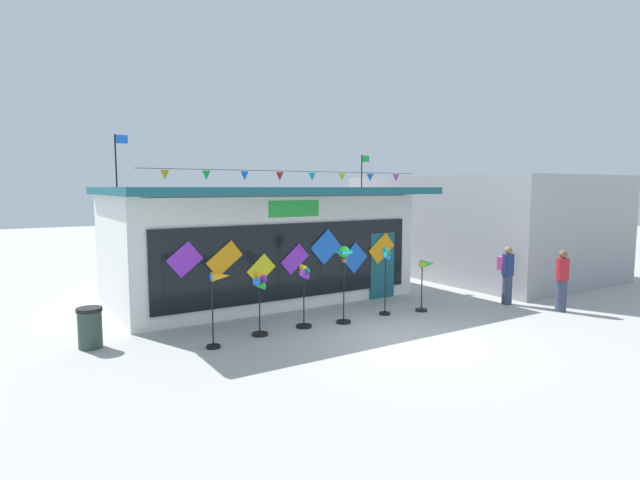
{
  "coord_description": "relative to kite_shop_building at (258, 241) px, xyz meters",
  "views": [
    {
      "loc": [
        -7.46,
        -8.27,
        3.36
      ],
      "look_at": [
        -0.22,
        3.21,
        1.95
      ],
      "focal_mm": 28.31,
      "sensor_mm": 36.0,
      "label": 1
    }
  ],
  "objects": [
    {
      "name": "ground_plane",
      "position": [
        0.83,
        -5.82,
        -1.72
      ],
      "size": [
        80.0,
        80.0,
        0.0
      ],
      "primitive_type": "plane",
      "color": "#ADAAA5"
    },
    {
      "name": "kite_shop_building",
      "position": [
        0.0,
        0.0,
        0.0
      ],
      "size": [
        8.96,
        5.67,
        4.75
      ],
      "color": "silver",
      "rests_on": "ground_plane"
    },
    {
      "name": "wind_spinner_far_left",
      "position": [
        -2.88,
        -4.16,
        -0.56
      ],
      "size": [
        0.56,
        0.3,
        1.62
      ],
      "color": "black",
      "rests_on": "ground_plane"
    },
    {
      "name": "wind_spinner_left",
      "position": [
        -1.8,
        -3.89,
        -0.72
      ],
      "size": [
        0.45,
        0.37,
        1.51
      ],
      "color": "black",
      "rests_on": "ground_plane"
    },
    {
      "name": "wind_spinner_center_left",
      "position": [
        -0.61,
        -3.85,
        -0.77
      ],
      "size": [
        0.4,
        0.38,
        1.56
      ],
      "color": "black",
      "rests_on": "ground_plane"
    },
    {
      "name": "wind_spinner_center_right",
      "position": [
        0.43,
        -4.01,
        -0.29
      ],
      "size": [
        0.36,
        0.36,
        1.94
      ],
      "color": "black",
      "rests_on": "ground_plane"
    },
    {
      "name": "wind_spinner_right",
      "position": [
        1.84,
        -3.93,
        -0.52
      ],
      "size": [
        0.36,
        0.29,
        1.82
      ],
      "color": "black",
      "rests_on": "ground_plane"
    },
    {
      "name": "wind_spinner_far_right",
      "position": [
        3.09,
        -4.14,
        -0.72
      ],
      "size": [
        0.59,
        0.32,
        1.4
      ],
      "color": "black",
      "rests_on": "ground_plane"
    },
    {
      "name": "person_near_camera",
      "position": [
        6.12,
        -6.2,
        -0.86
      ],
      "size": [
        0.34,
        0.34,
        1.68
      ],
      "rotation": [
        0.0,
        0.0,
        5.57
      ],
      "color": "#333D56",
      "rests_on": "ground_plane"
    },
    {
      "name": "person_mid_plaza",
      "position": [
        5.6,
        -4.83,
        -0.83
      ],
      "size": [
        0.4,
        0.48,
        1.68
      ],
      "rotation": [
        0.0,
        0.0,
        0.41
      ],
      "color": "#333D56",
      "rests_on": "ground_plane"
    },
    {
      "name": "trash_bin",
      "position": [
        -5.2,
        -2.76,
        -1.28
      ],
      "size": [
        0.52,
        0.52,
        0.86
      ],
      "color": "#2D4238",
      "rests_on": "ground_plane"
    },
    {
      "name": "neighbour_building",
      "position": [
        9.28,
        -0.6,
        0.17
      ],
      "size": [
        6.12,
        8.93,
        3.78
      ],
      "primitive_type": "cube",
      "color": "#99999E",
      "rests_on": "ground_plane"
    }
  ]
}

